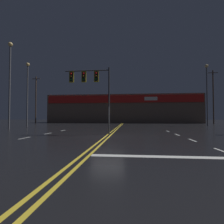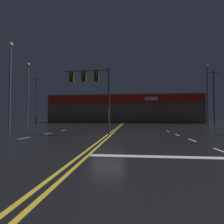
% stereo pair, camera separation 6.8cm
% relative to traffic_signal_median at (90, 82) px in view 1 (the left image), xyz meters
% --- Properties ---
extents(ground_plane, '(200.00, 200.00, 0.00)m').
position_rel_traffic_signal_median_xyz_m(ground_plane, '(1.77, -1.59, -4.62)').
color(ground_plane, black).
extents(road_markings, '(17.02, 60.00, 0.01)m').
position_rel_traffic_signal_median_xyz_m(road_markings, '(3.02, -3.09, -4.62)').
color(road_markings, gold).
rests_on(road_markings, ground).
extents(traffic_signal_median, '(4.04, 0.36, 5.89)m').
position_rel_traffic_signal_median_xyz_m(traffic_signal_median, '(0.00, 0.00, 0.00)').
color(traffic_signal_median, '#38383D').
rests_on(traffic_signal_median, ground).
extents(streetlight_near_left, '(0.56, 0.56, 11.12)m').
position_rel_traffic_signal_median_xyz_m(streetlight_near_left, '(-11.70, 5.52, 2.32)').
color(streetlight_near_left, '#59595E').
rests_on(streetlight_near_left, ground).
extents(streetlight_near_right, '(0.56, 0.56, 10.77)m').
position_rel_traffic_signal_median_xyz_m(streetlight_near_right, '(16.98, 16.75, 2.13)').
color(streetlight_near_right, '#59595E').
rests_on(streetlight_near_right, ground).
extents(streetlight_far_left, '(0.56, 0.56, 10.19)m').
position_rel_traffic_signal_median_xyz_m(streetlight_far_left, '(-12.64, 10.92, 1.81)').
color(streetlight_far_left, '#59595E').
rests_on(streetlight_far_left, ground).
extents(building_backdrop, '(40.29, 10.23, 7.50)m').
position_rel_traffic_signal_median_xyz_m(building_backdrop, '(1.77, 34.30, -0.86)').
color(building_backdrop, brown).
rests_on(building_backdrop, ground).
extents(utility_pole_row, '(45.74, 0.26, 12.53)m').
position_rel_traffic_signal_median_xyz_m(utility_pole_row, '(1.57, 27.56, 1.73)').
color(utility_pole_row, '#4C3828').
rests_on(utility_pole_row, ground).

